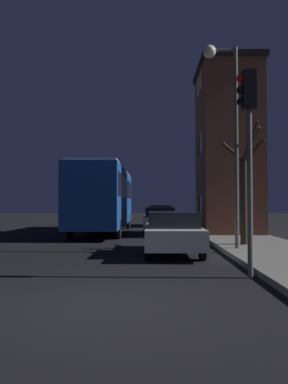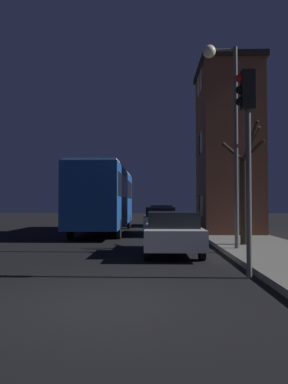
{
  "view_description": "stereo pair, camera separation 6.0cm",
  "coord_description": "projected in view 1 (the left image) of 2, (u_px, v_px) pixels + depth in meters",
  "views": [
    {
      "loc": [
        0.88,
        -6.3,
        1.67
      ],
      "look_at": [
        0.56,
        9.34,
        2.16
      ],
      "focal_mm": 35.0,
      "sensor_mm": 36.0,
      "label": 1
    },
    {
      "loc": [
        0.94,
        -6.29,
        1.67
      ],
      "look_at": [
        0.56,
        9.34,
        2.16
      ],
      "focal_mm": 35.0,
      "sensor_mm": 36.0,
      "label": 2
    }
  ],
  "objects": [
    {
      "name": "streetlamp",
      "position": [
        225.0,
        107.0,
        12.92
      ],
      "size": [
        1.19,
        0.45,
        7.03
      ],
      "color": "#4C4C4C",
      "rests_on": "sidewalk"
    },
    {
      "name": "bare_tree",
      "position": [
        245.0,
        187.0,
        14.0
      ],
      "size": [
        1.57,
        2.73,
        4.53
      ],
      "color": "#2D2319",
      "rests_on": "sidewalk"
    },
    {
      "name": "bus",
      "position": [
        104.0,
        195.0,
        21.52
      ],
      "size": [
        2.53,
        11.15,
        3.68
      ],
      "color": "#194793",
      "rests_on": "ground"
    },
    {
      "name": "car_near_lane",
      "position": [
        173.0,
        232.0,
        12.47
      ],
      "size": [
        1.79,
        4.47,
        1.41
      ],
      "color": "#B7BABF",
      "rests_on": "ground"
    },
    {
      "name": "traffic_light",
      "position": [
        248.0,
        129.0,
        8.51
      ],
      "size": [
        0.43,
        0.24,
        4.72
      ],
      "color": "#4C4C4C",
      "rests_on": "ground"
    },
    {
      "name": "car_far_lane",
      "position": [
        160.0,
        215.0,
        28.18
      ],
      "size": [
        1.79,
        4.69,
        1.57
      ],
      "color": "black",
      "rests_on": "ground"
    },
    {
      "name": "car_mid_lane",
      "position": [
        160.0,
        220.0,
        21.11
      ],
      "size": [
        1.79,
        3.84,
        1.48
      ],
      "color": "beige",
      "rests_on": "ground"
    },
    {
      "name": "ground_plane",
      "position": [
        99.0,
        304.0,
        6.26
      ],
      "size": [
        120.0,
        120.0,
        0.0
      ],
      "primitive_type": "plane",
      "color": "black"
    },
    {
      "name": "brick_building",
      "position": [
        227.0,
        148.0,
        20.23
      ],
      "size": [
        3.21,
        4.51,
        9.02
      ],
      "color": "brown",
      "rests_on": "sidewalk"
    }
  ]
}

